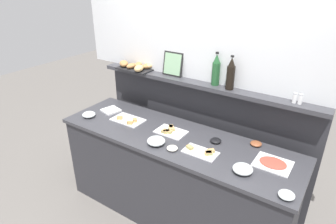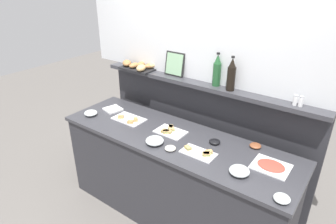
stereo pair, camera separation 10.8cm
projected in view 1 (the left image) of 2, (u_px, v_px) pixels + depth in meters
name	position (u px, v px, depth m)	size (l,w,h in m)	color
ground_plane	(201.00, 182.00, 3.53)	(12.00, 12.00, 0.00)	slate
buffet_counter	(174.00, 177.00, 2.88)	(2.29, 0.70, 0.93)	#2D2D33
back_ledge_unit	(201.00, 135.00, 3.17)	(2.35, 0.22, 1.32)	#2D2D33
upper_wall_panel	(209.00, 13.00, 2.64)	(2.95, 0.08, 1.28)	silver
sandwich_platter_side	(202.00, 152.00, 2.43)	(0.29, 0.16, 0.04)	silver
sandwich_platter_rear	(170.00, 131.00, 2.75)	(0.28, 0.19, 0.04)	white
sandwich_platter_front	(128.00, 120.00, 2.96)	(0.33, 0.20, 0.04)	silver
cold_cuts_platter	(273.00, 163.00, 2.29)	(0.28, 0.23, 0.02)	white
glass_bowl_large	(243.00, 169.00, 2.19)	(0.15, 0.15, 0.06)	silver
glass_bowl_medium	(89.00, 115.00, 3.03)	(0.14, 0.14, 0.05)	silver
glass_bowl_small	(156.00, 141.00, 2.55)	(0.16, 0.16, 0.06)	silver
glass_bowl_extra	(286.00, 195.00, 1.95)	(0.11, 0.11, 0.04)	silver
condiment_bowl_dark	(256.00, 144.00, 2.54)	(0.10, 0.10, 0.03)	brown
condiment_bowl_cream	(216.00, 141.00, 2.58)	(0.10, 0.10, 0.03)	black
condiment_bowl_red	(172.00, 148.00, 2.47)	(0.10, 0.10, 0.03)	silver
napkin_stack	(111.00, 110.00, 3.16)	(0.17, 0.17, 0.02)	white
wine_bottle_dark	(231.00, 74.00, 2.63)	(0.08, 0.08, 0.32)	black
wine_bottle_green	(216.00, 70.00, 2.73)	(0.08, 0.08, 0.32)	#23562D
salt_shaker	(295.00, 98.00, 2.39)	(0.03, 0.03, 0.09)	white
pepper_shaker	(300.00, 99.00, 2.37)	(0.03, 0.03, 0.09)	white
bread_basket	(137.00, 66.00, 3.22)	(0.43, 0.32, 0.08)	black
framed_picture	(173.00, 64.00, 2.99)	(0.23, 0.06, 0.24)	black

